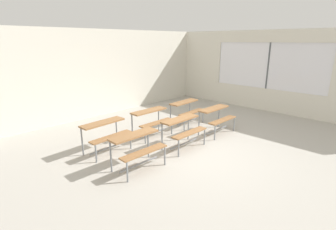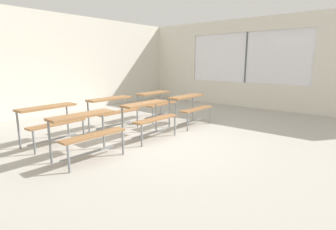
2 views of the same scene
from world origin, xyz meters
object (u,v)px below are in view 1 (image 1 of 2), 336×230
Objects in this scene: desk_bench_r0c2 at (217,114)px; desk_bench_r1c1 at (152,117)px; desk_bench_r1c2 at (187,107)px; desk_bench_r1c0 at (106,130)px; desk_bench_r0c1 at (183,126)px; desk_bench_r0c0 at (137,143)px.

desk_bench_r0c2 is 1.00× the size of desk_bench_r1c1.
desk_bench_r0c2 is 0.98× the size of desk_bench_r1c2.
desk_bench_r0c1 is at bearing -39.95° from desk_bench_r1c0.
desk_bench_r1c0 and desk_bench_r1c1 have the same top height.
desk_bench_r1c1 is at bearing 39.81° from desk_bench_r0c0.
desk_bench_r0c0 and desk_bench_r0c2 have the same top height.
desk_bench_r0c0 is at bearing -160.96° from desk_bench_r1c2.
desk_bench_r0c2 is 1.89m from desk_bench_r1c1.
desk_bench_r1c0 is (-1.50, 1.15, 0.00)m from desk_bench_r0c1.
desk_bench_r1c0 is 2.98m from desk_bench_r1c2.
desk_bench_r1c2 is (2.98, -0.03, 0.00)m from desk_bench_r1c0.
desk_bench_r0c1 is 1.89m from desk_bench_r1c0.
desk_bench_r1c1 is 0.99× the size of desk_bench_r1c2.
desk_bench_r0c2 is (1.46, -0.02, 0.00)m from desk_bench_r0c1.
desk_bench_r0c2 and desk_bench_r1c2 have the same top height.
desk_bench_r0c0 is 1.51m from desk_bench_r0c1.
desk_bench_r0c1 is at bearing 179.84° from desk_bench_r0c2.
desk_bench_r0c0 is 0.99× the size of desk_bench_r1c0.
desk_bench_r0c2 is (2.97, 0.02, 0.00)m from desk_bench_r0c0.
desk_bench_r0c0 is 1.00× the size of desk_bench_r1c1.
desk_bench_r1c2 is (2.99, 1.17, 0.00)m from desk_bench_r0c0.
desk_bench_r0c0 and desk_bench_r1c2 have the same top height.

